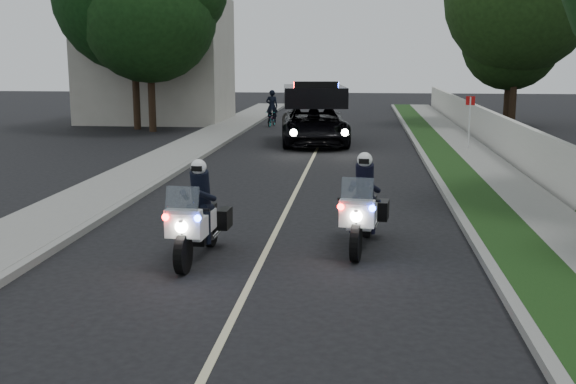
# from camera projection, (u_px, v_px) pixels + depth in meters

# --- Properties ---
(ground) EXTENTS (120.00, 120.00, 0.00)m
(ground) POSITION_uv_depth(u_px,v_px,m) (269.00, 246.00, 13.71)
(ground) COLOR black
(ground) RESTS_ON ground
(curb_right) EXTENTS (0.20, 60.00, 0.15)m
(curb_right) POSITION_uv_depth(u_px,v_px,m) (430.00, 167.00, 23.03)
(curb_right) COLOR gray
(curb_right) RESTS_ON ground
(grass_verge) EXTENTS (1.20, 60.00, 0.16)m
(grass_verge) POSITION_uv_depth(u_px,v_px,m) (451.00, 167.00, 22.95)
(grass_verge) COLOR #193814
(grass_verge) RESTS_ON ground
(sidewalk_right) EXTENTS (1.40, 60.00, 0.16)m
(sidewalk_right) POSITION_uv_depth(u_px,v_px,m) (491.00, 168.00, 22.82)
(sidewalk_right) COLOR gray
(sidewalk_right) RESTS_ON ground
(property_wall) EXTENTS (0.22, 60.00, 1.50)m
(property_wall) POSITION_uv_depth(u_px,v_px,m) (524.00, 148.00, 22.58)
(property_wall) COLOR beige
(property_wall) RESTS_ON ground
(curb_left) EXTENTS (0.20, 60.00, 0.15)m
(curb_left) POSITION_uv_depth(u_px,v_px,m) (190.00, 163.00, 23.88)
(curb_left) COLOR gray
(curb_left) RESTS_ON ground
(sidewalk_left) EXTENTS (2.00, 60.00, 0.16)m
(sidewalk_left) POSITION_uv_depth(u_px,v_px,m) (160.00, 163.00, 24.00)
(sidewalk_left) COLOR gray
(sidewalk_left) RESTS_ON ground
(building_far) EXTENTS (8.00, 6.00, 7.00)m
(building_far) POSITION_uv_depth(u_px,v_px,m) (156.00, 60.00, 39.45)
(building_far) COLOR #A8A396
(building_far) RESTS_ON ground
(lane_marking) EXTENTS (0.12, 50.00, 0.01)m
(lane_marking) POSITION_uv_depth(u_px,v_px,m) (308.00, 167.00, 23.47)
(lane_marking) COLOR #BFB78C
(lane_marking) RESTS_ON ground
(police_moto_left) EXTENTS (0.86, 2.22, 1.86)m
(police_moto_left) POSITION_uv_depth(u_px,v_px,m) (199.00, 258.00, 12.87)
(police_moto_left) COLOR silver
(police_moto_left) RESTS_ON ground
(police_moto_right) EXTENTS (1.04, 2.30, 1.89)m
(police_moto_right) POSITION_uv_depth(u_px,v_px,m) (362.00, 248.00, 13.59)
(police_moto_right) COLOR white
(police_moto_right) RESTS_ON ground
(police_suv) EXTENTS (3.47, 6.27, 2.91)m
(police_suv) POSITION_uv_depth(u_px,v_px,m) (314.00, 144.00, 29.78)
(police_suv) COLOR black
(police_suv) RESTS_ON ground
(bicycle) EXTENTS (0.69, 1.57, 0.80)m
(bicycle) POSITION_uv_depth(u_px,v_px,m) (272.00, 126.00, 37.39)
(bicycle) COLOR black
(bicycle) RESTS_ON ground
(cyclist) EXTENTS (0.68, 0.50, 1.76)m
(cyclist) POSITION_uv_depth(u_px,v_px,m) (272.00, 126.00, 37.39)
(cyclist) COLOR black
(cyclist) RESTS_ON ground
(sign_post) EXTENTS (0.43, 0.43, 2.27)m
(sign_post) POSITION_uv_depth(u_px,v_px,m) (468.00, 152.00, 27.22)
(sign_post) COLOR #B40C22
(sign_post) RESTS_ON ground
(tree_right_d) EXTENTS (10.08, 10.08, 12.99)m
(tree_right_d) POSITION_uv_depth(u_px,v_px,m) (511.00, 126.00, 37.25)
(tree_right_d) COLOR #204015
(tree_right_d) RESTS_ON ground
(tree_right_e) EXTENTS (6.25, 6.25, 8.81)m
(tree_right_e) POSITION_uv_depth(u_px,v_px,m) (506.00, 125.00, 38.12)
(tree_right_e) COLOR #193511
(tree_right_e) RESTS_ON ground
(tree_left_near) EXTENTS (7.07, 7.07, 11.22)m
(tree_left_near) POSITION_uv_depth(u_px,v_px,m) (153.00, 132.00, 34.71)
(tree_left_near) COLOR #143712
(tree_left_near) RESTS_ON ground
(tree_left_far) EXTENTS (8.89, 8.89, 13.30)m
(tree_left_far) POSITION_uv_depth(u_px,v_px,m) (138.00, 129.00, 35.82)
(tree_left_far) COLOR #103410
(tree_left_far) RESTS_ON ground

